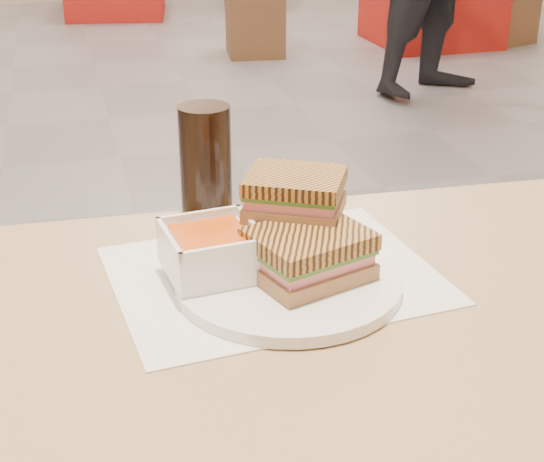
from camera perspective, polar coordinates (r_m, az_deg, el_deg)
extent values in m
cube|color=#A28259|center=(0.92, 4.17, -7.25)|extent=(1.23, 0.75, 0.03)
cube|color=white|center=(1.00, 0.13, -3.13)|extent=(0.42, 0.34, 0.00)
cylinder|color=white|center=(0.97, 1.16, -3.60)|extent=(0.27, 0.27, 0.01)
cube|color=white|center=(0.97, -4.24, -1.65)|extent=(0.12, 0.12, 0.05)
cube|color=#D05310|center=(0.96, -4.29, -0.30)|extent=(0.09, 0.09, 0.01)
cube|color=white|center=(0.97, -1.41, 0.35)|extent=(0.02, 0.11, 0.01)
cube|color=white|center=(0.95, -7.26, -0.59)|extent=(0.02, 0.11, 0.01)
cube|color=white|center=(1.00, -5.17, 1.05)|extent=(0.11, 0.02, 0.01)
cube|color=white|center=(0.91, -3.33, -1.38)|extent=(0.11, 0.02, 0.01)
cube|color=#9F7448|center=(0.97, 2.58, -2.64)|extent=(0.16, 0.14, 0.02)
cube|color=pink|center=(0.96, 2.60, -1.78)|extent=(0.15, 0.13, 0.01)
cube|color=#386B23|center=(0.95, 2.61, -1.26)|extent=(0.15, 0.14, 0.01)
cube|color=olive|center=(0.95, 2.62, -0.56)|extent=(0.16, 0.14, 0.02)
cube|color=#9F7448|center=(1.01, 1.61, 1.71)|extent=(0.15, 0.14, 0.02)
cube|color=pink|center=(1.00, 1.62, 2.48)|extent=(0.14, 0.13, 0.01)
cube|color=#386B23|center=(1.00, 1.63, 2.94)|extent=(0.14, 0.14, 0.01)
cube|color=olive|center=(0.99, 1.64, 3.56)|extent=(0.15, 0.14, 0.02)
cylinder|color=black|center=(1.16, -4.70, 5.00)|extent=(0.07, 0.07, 0.16)
cube|color=brown|center=(5.54, -1.21, 14.35)|extent=(0.40, 0.40, 0.41)
cube|color=brown|center=(6.16, 15.60, 14.86)|extent=(0.53, 0.53, 0.47)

